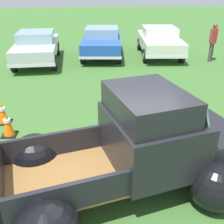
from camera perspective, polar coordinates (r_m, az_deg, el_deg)
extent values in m
plane|color=#3D6B2D|center=(5.28, 0.96, -16.11)|extent=(80.00, 80.00, 0.00)
cylinder|color=black|center=(6.22, 10.73, -5.08)|extent=(0.79, 0.43, 0.76)
cylinder|color=silver|center=(6.22, 10.73, -5.08)|extent=(0.40, 0.32, 0.34)
cylinder|color=black|center=(5.09, 20.71, -14.39)|extent=(0.79, 0.43, 0.76)
cylinder|color=silver|center=(5.09, 20.71, -14.39)|extent=(0.40, 0.32, 0.34)
cylinder|color=black|center=(5.52, -15.81, -10.08)|extent=(0.79, 0.43, 0.76)
cylinder|color=silver|center=(5.52, -15.81, -10.08)|extent=(0.40, 0.32, 0.34)
sphere|color=black|center=(5.53, -15.93, -9.28)|extent=(1.20, 1.20, 0.96)
cube|color=olive|center=(4.75, -10.09, -13.64)|extent=(2.41, 2.07, 0.04)
cube|color=black|center=(5.21, -11.79, -6.76)|extent=(1.98, 0.68, 0.50)
cube|color=black|center=(4.05, -8.34, -17.42)|extent=(1.98, 0.68, 0.50)
cube|color=black|center=(4.81, 1.42, -9.18)|extent=(0.53, 1.50, 0.50)
cube|color=black|center=(4.91, 8.19, -5.54)|extent=(1.88, 2.05, 0.95)
cube|color=black|center=(4.54, 7.62, 1.78)|extent=(1.55, 1.81, 0.45)
cube|color=#8CADB7|center=(4.86, 14.41, 2.58)|extent=(0.57, 1.44, 0.38)
cube|color=black|center=(5.53, 17.80, -5.16)|extent=(1.67, 1.92, 0.55)
sphere|color=black|center=(6.22, 10.62, -4.63)|extent=(1.15, 1.15, 0.92)
sphere|color=black|center=(5.05, 21.00, -14.24)|extent=(1.15, 1.15, 0.92)
cube|color=silver|center=(6.02, 21.53, -6.86)|extent=(0.69, 1.93, 0.14)
cylinder|color=black|center=(12.21, -12.06, 10.15)|extent=(0.26, 0.67, 0.66)
cylinder|color=silver|center=(12.21, -12.06, 10.15)|extent=(0.24, 0.31, 0.30)
cylinder|color=black|center=(12.46, -20.08, 9.47)|extent=(0.26, 0.67, 0.66)
cylinder|color=silver|center=(12.46, -20.08, 9.47)|extent=(0.24, 0.31, 0.30)
cylinder|color=black|center=(14.87, -11.49, 12.98)|extent=(0.26, 0.67, 0.66)
cylinder|color=silver|center=(14.87, -11.49, 12.98)|extent=(0.24, 0.31, 0.30)
cylinder|color=black|center=(15.08, -18.18, 12.40)|extent=(0.26, 0.67, 0.66)
cylinder|color=silver|center=(15.08, -18.18, 12.40)|extent=(0.24, 0.31, 0.30)
cube|color=silver|center=(13.54, -15.62, 12.94)|extent=(2.21, 4.43, 0.55)
cube|color=#8CADB7|center=(13.61, -15.80, 15.15)|extent=(1.75, 1.93, 0.45)
cube|color=silver|center=(15.63, -14.64, 13.74)|extent=(1.91, 0.27, 0.12)
cube|color=silver|center=(11.58, -16.62, 9.40)|extent=(1.91, 0.27, 0.12)
cylinder|color=black|center=(13.03, 1.58, 11.68)|extent=(0.23, 0.67, 0.66)
cylinder|color=silver|center=(13.03, 1.58, 11.68)|extent=(0.23, 0.31, 0.30)
cylinder|color=black|center=(13.10, -6.23, 11.62)|extent=(0.23, 0.67, 0.66)
cylinder|color=silver|center=(13.10, -6.23, 11.62)|extent=(0.23, 0.31, 0.30)
cylinder|color=black|center=(15.67, 1.35, 14.12)|extent=(0.23, 0.67, 0.66)
cylinder|color=silver|center=(15.67, 1.35, 14.12)|extent=(0.23, 0.31, 0.30)
cylinder|color=black|center=(15.73, -5.21, 14.07)|extent=(0.23, 0.67, 0.66)
cylinder|color=silver|center=(15.73, -5.21, 14.07)|extent=(0.23, 0.31, 0.30)
cube|color=blue|center=(14.27, -2.15, 14.48)|extent=(2.08, 4.33, 0.55)
cube|color=#8CADB7|center=(14.35, -2.16, 16.57)|extent=(1.71, 1.86, 0.45)
cube|color=silver|center=(16.36, -1.86, 15.05)|extent=(1.93, 0.20, 0.12)
cube|color=silver|center=(12.31, -2.49, 11.39)|extent=(1.93, 0.20, 0.12)
cylinder|color=black|center=(13.58, 14.54, 11.47)|extent=(0.22, 0.67, 0.66)
cylinder|color=silver|center=(13.58, 14.54, 11.47)|extent=(0.22, 0.30, 0.30)
cylinder|color=black|center=(13.24, 7.05, 11.72)|extent=(0.22, 0.67, 0.66)
cylinder|color=silver|center=(13.24, 7.05, 11.72)|extent=(0.22, 0.30, 0.30)
cylinder|color=black|center=(16.14, 12.19, 13.91)|extent=(0.22, 0.67, 0.66)
cylinder|color=silver|center=(16.14, 12.19, 13.91)|extent=(0.22, 0.30, 0.30)
cylinder|color=black|center=(15.85, 5.82, 14.14)|extent=(0.22, 0.67, 0.66)
cylinder|color=silver|center=(15.85, 5.82, 14.14)|extent=(0.22, 0.30, 0.30)
cube|color=silver|center=(14.59, 9.98, 14.37)|extent=(2.02, 4.29, 0.55)
cube|color=silver|center=(14.67, 10.02, 16.42)|extent=(1.69, 1.83, 0.45)
cube|color=silver|center=(16.64, 8.67, 14.97)|extent=(1.93, 0.17, 0.12)
cube|color=silver|center=(12.67, 11.50, 11.32)|extent=(1.93, 0.17, 0.12)
cylinder|color=#4C4742|center=(14.13, 20.06, 11.75)|extent=(0.21, 0.21, 0.88)
cylinder|color=#4C4742|center=(14.29, 20.31, 11.85)|extent=(0.21, 0.21, 0.88)
cylinder|color=#B2262D|center=(14.07, 20.67, 14.82)|extent=(0.48, 0.48, 0.66)
cylinder|color=brown|center=(13.85, 20.37, 14.86)|extent=(0.13, 0.13, 0.63)
cylinder|color=brown|center=(14.27, 21.01, 15.04)|extent=(0.13, 0.13, 0.63)
sphere|color=brown|center=(13.99, 20.99, 16.72)|extent=(0.34, 0.34, 0.24)
cube|color=black|center=(7.36, -20.82, -4.50)|extent=(0.36, 0.36, 0.03)
cone|color=orange|center=(7.22, -21.21, -2.34)|extent=(0.28, 0.28, 0.60)
cylinder|color=white|center=(7.18, -21.32, -1.70)|extent=(0.17, 0.17, 0.08)
cube|color=black|center=(8.05, -21.79, -2.01)|extent=(0.36, 0.36, 0.03)
cone|color=orange|center=(7.92, -22.16, 0.00)|extent=(0.28, 0.28, 0.60)
cylinder|color=white|center=(7.88, -22.27, 0.59)|extent=(0.17, 0.17, 0.08)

